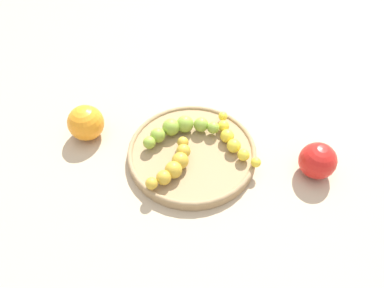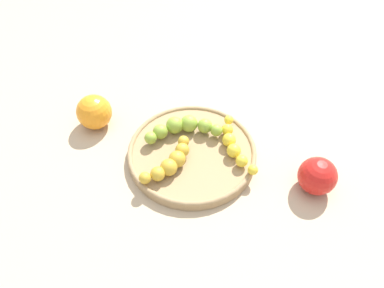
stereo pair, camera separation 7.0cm
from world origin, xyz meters
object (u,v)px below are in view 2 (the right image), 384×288
(banana_yellow, at_px, (234,145))
(apple_red, at_px, (317,176))
(orange_fruit, at_px, (94,112))
(fruit_bowl, at_px, (192,152))
(banana_spotted, at_px, (171,162))
(banana_green, at_px, (182,127))

(banana_yellow, relative_size, apple_red, 1.70)
(orange_fruit, relative_size, apple_red, 1.06)
(fruit_bowl, bearing_deg, banana_spotted, -15.02)
(banana_green, distance_m, orange_fruit, 0.20)
(banana_spotted, height_order, orange_fruit, orange_fruit)
(banana_yellow, bearing_deg, apple_red, 137.06)
(banana_green, height_order, orange_fruit, orange_fruit)
(banana_yellow, relative_size, banana_spotted, 0.89)
(banana_green, bearing_deg, banana_spotted, 158.20)
(banana_green, height_order, banana_spotted, banana_green)
(banana_green, distance_m, apple_red, 0.28)
(banana_yellow, xyz_separation_m, banana_spotted, (0.10, -0.09, 0.00))
(apple_red, bearing_deg, banana_spotted, -69.09)
(fruit_bowl, bearing_deg, banana_yellow, 119.33)
(fruit_bowl, height_order, banana_spotted, banana_spotted)
(banana_spotted, bearing_deg, orange_fruit, 179.09)
(apple_red, bearing_deg, orange_fruit, -82.97)
(banana_green, relative_size, banana_spotted, 0.97)
(apple_red, bearing_deg, fruit_bowl, -80.45)
(orange_fruit, distance_m, apple_red, 0.48)
(banana_green, bearing_deg, orange_fruit, 67.83)
(banana_spotted, bearing_deg, banana_green, 114.73)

